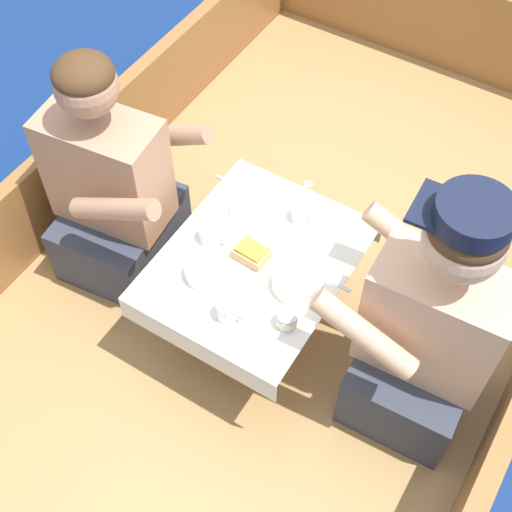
{
  "coord_description": "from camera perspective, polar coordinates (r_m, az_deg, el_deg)",
  "views": [
    {
      "loc": [
        0.72,
        -1.29,
        2.55
      ],
      "look_at": [
        0.0,
        -0.13,
        0.69
      ],
      "focal_mm": 50.0,
      "sensor_mm": 36.0,
      "label": 1
    }
  ],
  "objects": [
    {
      "name": "bowl_starboard_near",
      "position": [
        2.28,
        -4.16,
        -1.23
      ],
      "size": [
        0.12,
        0.12,
        0.04
      ],
      "color": "white",
      "rests_on": "cockpit_table"
    },
    {
      "name": "bowl_port_near",
      "position": [
        2.25,
        3.15,
        -2.11
      ],
      "size": [
        0.15,
        0.15,
        0.04
      ],
      "color": "white",
      "rests_on": "cockpit_table"
    },
    {
      "name": "person_port",
      "position": [
        2.57,
        -11.39,
        5.2
      ],
      "size": [
        0.56,
        0.49,
        0.94
      ],
      "rotation": [
        0.0,
        0.0,
        0.12
      ],
      "color": "#333847",
      "rests_on": "boat_deck"
    },
    {
      "name": "plate_sandwich",
      "position": [
        2.33,
        -0.36,
        -0.16
      ],
      "size": [
        0.17,
        0.17,
        0.01
      ],
      "color": "white",
      "rests_on": "cockpit_table"
    },
    {
      "name": "utensil_fork_starboard",
      "position": [
        2.3,
        5.31,
        -1.63
      ],
      "size": [
        0.17,
        0.02,
        0.0
      ],
      "rotation": [
        0.0,
        0.0,
        3.1
      ],
      "color": "silver",
      "rests_on": "cockpit_table"
    },
    {
      "name": "utensil_knife_starboard",
      "position": [
        2.24,
        -5.51,
        -3.86
      ],
      "size": [
        0.03,
        0.17,
        0.0
      ],
      "rotation": [
        0.0,
        0.0,
        1.68
      ],
      "color": "silver",
      "rests_on": "cockpit_table"
    },
    {
      "name": "coffee_cup_center",
      "position": [
        2.36,
        -3.61,
        1.82
      ],
      "size": [
        0.11,
        0.08,
        0.05
      ],
      "color": "white",
      "rests_on": "cockpit_table"
    },
    {
      "name": "coffee_cup_starboard",
      "position": [
        2.18,
        -2.27,
        -4.32
      ],
      "size": [
        0.1,
        0.07,
        0.06
      ],
      "color": "white",
      "rests_on": "cockpit_table"
    },
    {
      "name": "tin_can",
      "position": [
        2.17,
        2.5,
        -5.08
      ],
      "size": [
        0.07,
        0.07,
        0.05
      ],
      "color": "silver",
      "rests_on": "cockpit_table"
    },
    {
      "name": "utensil_spoon_starboard",
      "position": [
        2.52,
        3.57,
        5.27
      ],
      "size": [
        0.06,
        0.17,
        0.01
      ],
      "rotation": [
        0.0,
        0.0,
        1.34
      ],
      "color": "silver",
      "rests_on": "cockpit_table"
    },
    {
      "name": "coffee_cup_port",
      "position": [
        2.42,
        3.61,
        3.5
      ],
      "size": [
        0.09,
        0.06,
        0.06
      ],
      "color": "white",
      "rests_on": "cockpit_table"
    },
    {
      "name": "cockpit_table",
      "position": [
        2.36,
        -0.0,
        -0.91
      ],
      "size": [
        0.58,
        0.71,
        0.38
      ],
      "color": "#B2B2B7",
      "rests_on": "boat_deck"
    },
    {
      "name": "utensil_spoon_center",
      "position": [
        2.52,
        -0.93,
        5.55
      ],
      "size": [
        0.17,
        0.03,
        0.01
      ],
      "rotation": [
        0.0,
        0.0,
        0.07
      ],
      "color": "silver",
      "rests_on": "cockpit_table"
    },
    {
      "name": "boat_deck",
      "position": [
        2.82,
        1.38,
        -4.75
      ],
      "size": [
        1.88,
        3.26,
        0.29
      ],
      "primitive_type": "cube",
      "color": "#A87F4C",
      "rests_on": "ground_plane"
    },
    {
      "name": "bow_coaming",
      "position": [
        3.61,
        15.29,
        17.42
      ],
      "size": [
        1.76,
        0.06,
        0.45
      ],
      "primitive_type": "cube",
      "color": "#936033",
      "rests_on": "boat_deck"
    },
    {
      "name": "ground_plane",
      "position": [
        2.95,
        1.32,
        -6.24
      ],
      "size": [
        60.0,
        60.0,
        0.0
      ],
      "primitive_type": "plane",
      "color": "navy"
    },
    {
      "name": "sandwich",
      "position": [
        2.3,
        -0.36,
        0.24
      ],
      "size": [
        0.12,
        0.09,
        0.05
      ],
      "rotation": [
        0.0,
        0.0,
        -0.06
      ],
      "color": "tan",
      "rests_on": "plate_sandwich"
    },
    {
      "name": "utensil_knife_port",
      "position": [
        2.27,
        -2.04,
        -2.11
      ],
      "size": [
        0.13,
        0.13,
        0.0
      ],
      "rotation": [
        0.0,
        0.0,
        2.36
      ],
      "color": "silver",
      "rests_on": "cockpit_table"
    },
    {
      "name": "plate_bread",
      "position": [
        2.46,
        -0.06,
        3.89
      ],
      "size": [
        0.18,
        0.18,
        0.01
      ],
      "color": "white",
      "rests_on": "cockpit_table"
    },
    {
      "name": "gunwale_port",
      "position": [
        2.93,
        -14.06,
        6.92
      ],
      "size": [
        0.06,
        3.26,
        0.39
      ],
      "primitive_type": "cube",
      "color": "#936033",
      "rests_on": "boat_deck"
    },
    {
      "name": "person_starboard",
      "position": [
        2.21,
        13.6,
        -5.83
      ],
      "size": [
        0.54,
        0.46,
        0.99
      ],
      "rotation": [
        0.0,
        0.0,
        3.19
      ],
      "color": "#333847",
      "rests_on": "boat_deck"
    }
  ]
}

